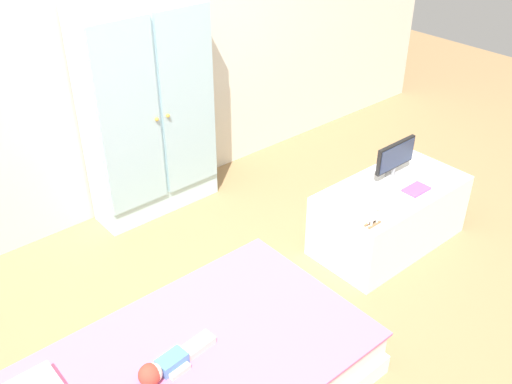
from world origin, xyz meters
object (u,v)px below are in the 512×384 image
(tv_stand, at_px, (389,215))
(tv_monitor, at_px, (396,157))
(bed, at_px, (188,383))
(book_purple, at_px, (416,189))
(doll, at_px, (164,367))
(wardrobe, at_px, (149,109))
(rocking_horse_toy, at_px, (374,216))

(tv_stand, height_order, tv_monitor, tv_monitor)
(bed, bearing_deg, book_purple, 2.69)
(doll, bearing_deg, wardrobe, 59.08)
(wardrobe, xyz_separation_m, tv_stand, (0.87, -1.29, -0.52))
(rocking_horse_toy, xyz_separation_m, book_purple, (0.46, 0.06, -0.05))
(bed, height_order, rocking_horse_toy, rocking_horse_toy)
(wardrobe, xyz_separation_m, rocking_horse_toy, (0.48, -1.46, -0.26))
(bed, height_order, wardrobe, wardrobe)
(rocking_horse_toy, bearing_deg, bed, -179.01)
(bed, height_order, tv_monitor, tv_monitor)
(wardrobe, bearing_deg, tv_monitor, -51.17)
(doll, distance_m, tv_monitor, 1.89)
(wardrobe, relative_size, rocking_horse_toy, 12.43)
(tv_stand, bearing_deg, wardrobe, 123.93)
(bed, xyz_separation_m, tv_monitor, (1.75, 0.28, 0.41))
(rocking_horse_toy, distance_m, book_purple, 0.47)
(bed, distance_m, book_purple, 1.74)
(tv_monitor, bearing_deg, wardrobe, 128.83)
(bed, distance_m, wardrobe, 1.78)
(tv_monitor, xyz_separation_m, rocking_horse_toy, (-0.49, -0.26, -0.08))
(bed, relative_size, tv_stand, 1.74)
(doll, relative_size, rocking_horse_toy, 3.37)
(rocking_horse_toy, bearing_deg, wardrobe, 108.10)
(doll, xyz_separation_m, rocking_horse_toy, (1.36, 0.01, 0.16))
(doll, relative_size, book_purple, 2.50)
(wardrobe, bearing_deg, book_purple, -56.18)
(wardrobe, distance_m, tv_monitor, 1.56)
(wardrobe, relative_size, tv_monitor, 4.45)
(doll, height_order, tv_monitor, tv_monitor)
(tv_stand, distance_m, book_purple, 0.25)
(wardrobe, height_order, book_purple, wardrobe)
(bed, relative_size, tv_monitor, 5.09)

